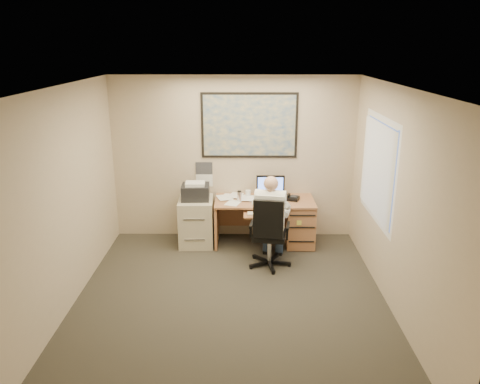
{
  "coord_description": "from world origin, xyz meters",
  "views": [
    {
      "loc": [
        0.16,
        -5.28,
        3.16
      ],
      "look_at": [
        0.11,
        1.3,
        1.07
      ],
      "focal_mm": 35.0,
      "sensor_mm": 36.0,
      "label": 1
    }
  ],
  "objects_px": {
    "desk": "(285,218)",
    "office_chair": "(270,246)",
    "person": "(270,221)",
    "filing_cabinet": "(196,217)"
  },
  "relations": [
    {
      "from": "desk",
      "to": "office_chair",
      "type": "height_order",
      "value": "desk"
    },
    {
      "from": "desk",
      "to": "filing_cabinet",
      "type": "relative_size",
      "value": 1.52
    },
    {
      "from": "filing_cabinet",
      "to": "office_chair",
      "type": "distance_m",
      "value": 1.45
    },
    {
      "from": "desk",
      "to": "person",
      "type": "relative_size",
      "value": 1.17
    },
    {
      "from": "desk",
      "to": "office_chair",
      "type": "xyz_separation_m",
      "value": [
        -0.28,
        -0.88,
        -0.12
      ]
    },
    {
      "from": "filing_cabinet",
      "to": "office_chair",
      "type": "bearing_deg",
      "value": -38.14
    },
    {
      "from": "office_chair",
      "to": "person",
      "type": "height_order",
      "value": "person"
    },
    {
      "from": "office_chair",
      "to": "person",
      "type": "xyz_separation_m",
      "value": [
        -0.01,
        0.08,
        0.36
      ]
    },
    {
      "from": "desk",
      "to": "person",
      "type": "xyz_separation_m",
      "value": [
        -0.29,
        -0.8,
        0.24
      ]
    },
    {
      "from": "desk",
      "to": "filing_cabinet",
      "type": "xyz_separation_m",
      "value": [
        -1.45,
        -0.03,
        0.01
      ]
    }
  ]
}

